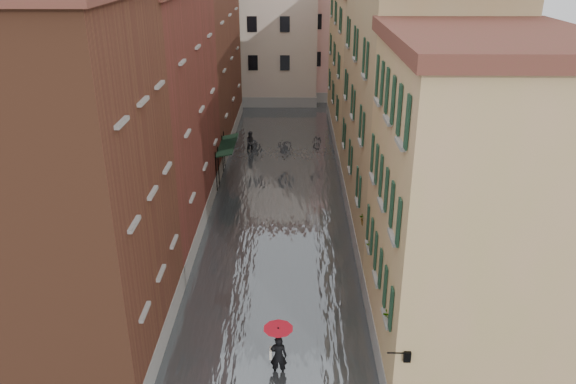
{
  "coord_description": "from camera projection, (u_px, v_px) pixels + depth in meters",
  "views": [
    {
      "loc": [
        0.93,
        -19.59,
        14.24
      ],
      "look_at": [
        0.62,
        6.4,
        3.0
      ],
      "focal_mm": 35.0,
      "sensor_mm": 36.0,
      "label": 1
    }
  ],
  "objects": [
    {
      "name": "pedestrian_far",
      "position": [
        251.0,
        143.0,
        42.33
      ],
      "size": [
        1.01,
        0.89,
        1.74
      ],
      "primitive_type": "imported",
      "rotation": [
        0.0,
        0.0,
        0.32
      ],
      "color": "black",
      "rests_on": "ground"
    },
    {
      "name": "pedestrian_main",
      "position": [
        278.0,
        346.0,
        19.93
      ],
      "size": [
        1.07,
        1.07,
        2.06
      ],
      "color": "black",
      "rests_on": "ground"
    },
    {
      "name": "building_left_far",
      "position": [
        191.0,
        53.0,
        42.97
      ],
      "size": [
        6.0,
        16.0,
        14.0
      ],
      "primitive_type": "cube",
      "color": "brown",
      "rests_on": "ground"
    },
    {
      "name": "building_right_near",
      "position": [
        469.0,
        216.0,
        19.45
      ],
      "size": [
        6.0,
        8.0,
        11.5
      ],
      "primitive_type": "cube",
      "color": "tan",
      "rests_on": "ground"
    },
    {
      "name": "building_left_near",
      "position": [
        64.0,
        195.0,
        19.31
      ],
      "size": [
        6.0,
        8.0,
        13.0
      ],
      "primitive_type": "cube",
      "color": "brown",
      "rests_on": "ground"
    },
    {
      "name": "window_planters",
      "position": [
        376.0,
        249.0,
        21.89
      ],
      "size": [
        0.59,
        8.14,
        0.84
      ],
      "color": "#963D31",
      "rests_on": "ground"
    },
    {
      "name": "building_right_mid",
      "position": [
        411.0,
        111.0,
        29.25
      ],
      "size": [
        6.0,
        14.0,
        13.0
      ],
      "primitive_type": "cube",
      "color": "#9A855D",
      "rests_on": "ground"
    },
    {
      "name": "awning_near",
      "position": [
        226.0,
        148.0,
        36.18
      ],
      "size": [
        1.09,
        3.41,
        2.8
      ],
      "color": "#15311E",
      "rests_on": "ground"
    },
    {
      "name": "building_end_cream",
      "position": [
        256.0,
        34.0,
        55.97
      ],
      "size": [
        12.0,
        9.0,
        13.0
      ],
      "primitive_type": "cube",
      "color": "#C3B59B",
      "rests_on": "ground"
    },
    {
      "name": "floodwater",
      "position": [
        280.0,
        193.0,
        35.54
      ],
      "size": [
        10.0,
        60.0,
        0.2
      ],
      "primitive_type": "cube",
      "color": "#4E5357",
      "rests_on": "ground"
    },
    {
      "name": "ground",
      "position": [
        272.0,
        317.0,
        23.65
      ],
      "size": [
        120.0,
        120.0,
        0.0
      ],
      "primitive_type": "plane",
      "color": "#505053",
      "rests_on": "ground"
    },
    {
      "name": "building_end_pink",
      "position": [
        344.0,
        37.0,
        57.91
      ],
      "size": [
        10.0,
        9.0,
        12.0
      ],
      "primitive_type": "cube",
      "color": "#CC968F",
      "rests_on": "ground"
    },
    {
      "name": "wall_lantern",
      "position": [
        406.0,
        356.0,
        16.9
      ],
      "size": [
        0.71,
        0.22,
        0.35
      ],
      "color": "black",
      "rests_on": "ground"
    },
    {
      "name": "awning_far",
      "position": [
        228.0,
        143.0,
        37.08
      ],
      "size": [
        1.09,
        3.3,
        2.8
      ],
      "color": "#15311E",
      "rests_on": "ground"
    },
    {
      "name": "building_right_far",
      "position": [
        373.0,
        69.0,
        43.31
      ],
      "size": [
        6.0,
        16.0,
        11.5
      ],
      "primitive_type": "cube",
      "color": "tan",
      "rests_on": "ground"
    },
    {
      "name": "building_left_mid",
      "position": [
        144.0,
        115.0,
        29.5
      ],
      "size": [
        6.0,
        14.0,
        12.5
      ],
      "primitive_type": "cube",
      "color": "maroon",
      "rests_on": "ground"
    }
  ]
}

